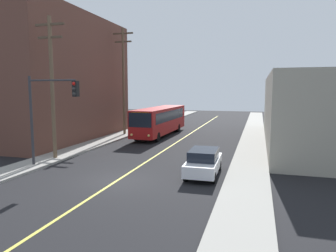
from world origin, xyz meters
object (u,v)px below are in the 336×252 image
city_bus (160,120)px  utility_pole_near (52,82)px  parked_car_white (204,162)px  utility_pole_mid (124,77)px  traffic_signal_left_corner (50,104)px

city_bus → utility_pole_near: (-3.90, -13.74, 4.01)m
parked_car_white → utility_pole_mid: bearing=129.8°
city_bus → utility_pole_near: utility_pole_near is taller
parked_car_white → utility_pole_near: size_ratio=0.43×
city_bus → utility_pole_mid: size_ratio=1.03×
parked_car_white → traffic_signal_left_corner: 10.66m
parked_car_white → city_bus: bearing=117.1°
city_bus → utility_pole_mid: 6.36m
city_bus → traffic_signal_left_corner: traffic_signal_left_corner is taller
utility_pole_near → utility_pole_mid: 12.95m
utility_pole_near → traffic_signal_left_corner: size_ratio=1.72×
parked_car_white → traffic_signal_left_corner: traffic_signal_left_corner is taller
city_bus → parked_car_white: (7.58, -14.82, -0.98)m
utility_pole_near → utility_pole_mid: bearing=90.8°
city_bus → utility_pole_near: size_ratio=1.18×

